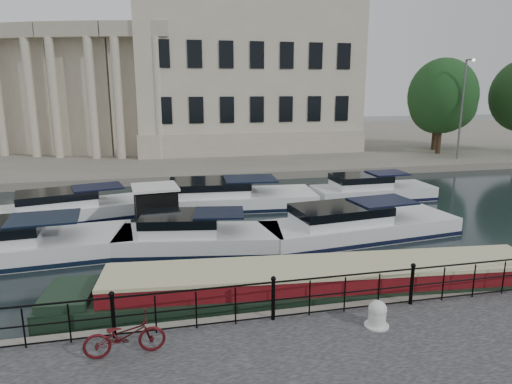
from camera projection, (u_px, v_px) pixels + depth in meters
ground_plane at (255, 300)px, 14.25m from camera, size 160.00×160.00×0.00m
far_bank at (179, 143)px, 51.23m from camera, size 120.00×42.00×0.55m
railing at (273, 297)px, 11.84m from camera, size 24.14×0.14×1.22m
civic_building at (169, 81)px, 45.40m from camera, size 53.55×31.84×16.85m
lamp_posts at (502, 107)px, 38.40m from camera, size 8.24×1.55×8.07m
bicycle at (124, 336)px, 10.32m from camera, size 1.85×0.73×0.96m
mooring_bollard at (377, 314)px, 11.58m from camera, size 0.62×0.62×0.70m
narrowboat at (325, 290)px, 14.13m from camera, size 16.89×3.82×1.61m
harbour_hut at (156, 210)px, 20.94m from camera, size 2.95×2.54×2.17m
cabin_cruisers at (210, 218)px, 21.79m from camera, size 25.78×10.18×1.99m
trees at (475, 100)px, 41.19m from camera, size 13.91×8.50×8.43m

